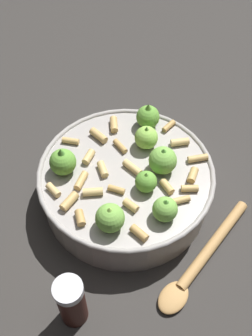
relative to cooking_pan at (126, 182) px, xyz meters
name	(u,v)px	position (x,y,z in m)	size (l,w,h in m)	color
ground_plane	(126,197)	(0.00, 0.00, -0.04)	(2.40, 2.40, 0.00)	#2D2B28
cooking_pan	(126,182)	(0.00, 0.00, 0.00)	(0.27, 0.27, 0.12)	#9E9993
pepper_shaker	(72,302)	(0.14, 0.15, 0.01)	(0.04, 0.04, 0.09)	#33140F
wooden_spoon	(201,261)	(-0.05, 0.15, -0.03)	(0.21, 0.12, 0.02)	#B2844C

